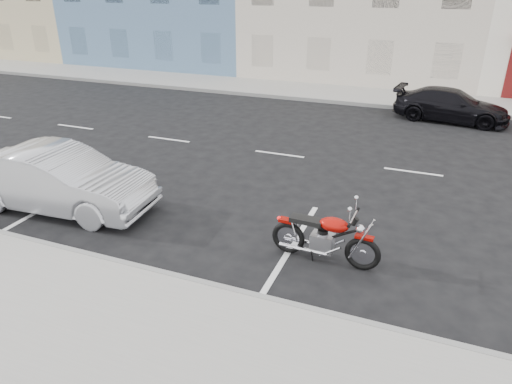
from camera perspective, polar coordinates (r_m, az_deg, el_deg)
ground at (r=13.84m, az=10.82°, el=3.63°), size 120.00×120.00×0.00m
sidewalk_far at (r=23.15m, az=2.89°, el=12.77°), size 80.00×3.40×0.15m
curb_near at (r=10.43m, az=-26.48°, el=-5.58°), size 80.00×0.12×0.16m
curb_far at (r=21.58m, az=1.39°, el=11.92°), size 80.00×0.12×0.16m
motorcycle at (r=8.63m, az=13.45°, el=-6.72°), size 2.14×0.70×1.07m
sedan_silver at (r=11.49m, az=-23.43°, el=1.43°), size 4.58×1.87×1.48m
car_far at (r=19.21m, az=23.18°, el=9.95°), size 4.38×2.23×1.22m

